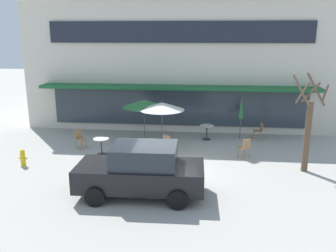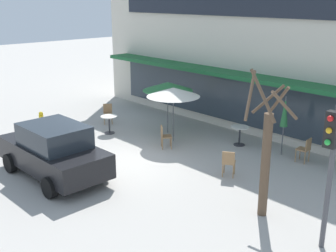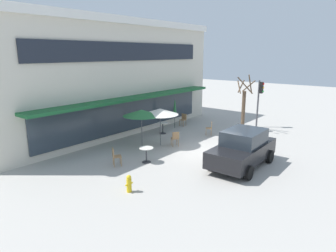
{
  "view_description": "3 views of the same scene",
  "coord_description": "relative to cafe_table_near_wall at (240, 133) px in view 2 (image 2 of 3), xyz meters",
  "views": [
    {
      "loc": [
        1.39,
        -13.0,
        5.27
      ],
      "look_at": [
        -0.19,
        2.52,
        1.22
      ],
      "focal_mm": 38.0,
      "sensor_mm": 36.0,
      "label": 1
    },
    {
      "loc": [
        11.09,
        -8.01,
        5.58
      ],
      "look_at": [
        -0.06,
        2.34,
        0.89
      ],
      "focal_mm": 45.0,
      "sensor_mm": 36.0,
      "label": 2
    },
    {
      "loc": [
        -13.36,
        -7.84,
        5.29
      ],
      "look_at": [
        -0.59,
        2.43,
        1.27
      ],
      "focal_mm": 32.0,
      "sensor_mm": 36.0,
      "label": 3
    }
  ],
  "objects": [
    {
      "name": "patio_umbrella_green_folded",
      "position": [
        -3.05,
        -0.99,
        1.51
      ],
      "size": [
        2.1,
        2.1,
        2.2
      ],
      "color": "#4C4C51",
      "rests_on": "ground"
    },
    {
      "name": "traffic_light_pole",
      "position": [
        5.67,
        -4.28,
        1.78
      ],
      "size": [
        0.26,
        0.44,
        3.4
      ],
      "color": "#47474C",
      "rests_on": "ground"
    },
    {
      "name": "ground_plane",
      "position": [
        -1.58,
        -4.62,
        -0.52
      ],
      "size": [
        80.0,
        80.0,
        0.0
      ],
      "primitive_type": "plane",
      "color": "#ADA8A0"
    },
    {
      "name": "cafe_chair_2",
      "position": [
        1.64,
        -2.68,
        0.01
      ],
      "size": [
        0.55,
        0.55,
        0.89
      ],
      "color": "#9E754C",
      "rests_on": "ground"
    },
    {
      "name": "street_tree",
      "position": [
        3.83,
        -3.95,
        1.23
      ],
      "size": [
        1.29,
        1.29,
        3.94
      ],
      "color": "brown",
      "rests_on": "ground"
    },
    {
      "name": "parked_sedan",
      "position": [
        -2.19,
        -6.75,
        0.36
      ],
      "size": [
        4.24,
        2.09,
        1.76
      ],
      "color": "black",
      "rests_on": "ground"
    },
    {
      "name": "fire_hydrant",
      "position": [
        -7.51,
        -4.54,
        -0.16
      ],
      "size": [
        0.36,
        0.2,
        0.71
      ],
      "color": "gold",
      "rests_on": "ground"
    },
    {
      "name": "patio_umbrella_corner_open",
      "position": [
        -2.11,
        -1.57,
        1.51
      ],
      "size": [
        2.1,
        2.1,
        2.2
      ],
      "color": "#4C4C51",
      "rests_on": "ground"
    },
    {
      "name": "cafe_chair_1",
      "position": [
        -5.98,
        -2.03,
        0.01
      ],
      "size": [
        0.55,
        0.55,
        0.89
      ],
      "color": "#9E754C",
      "rests_on": "ground"
    },
    {
      "name": "building_facade",
      "position": [
        -1.58,
        5.34,
        3.21
      ],
      "size": [
        17.21,
        9.1,
        7.45
      ],
      "color": "beige",
      "rests_on": "ground"
    },
    {
      "name": "cafe_table_streetside",
      "position": [
        -4.7,
        -2.86,
        0.0
      ],
      "size": [
        0.7,
        0.7,
        0.76
      ],
      "color": "#333338",
      "rests_on": "ground"
    },
    {
      "name": "cafe_chair_3",
      "position": [
        -1.74,
        -2.39,
        0.01
      ],
      "size": [
        0.56,
        0.56,
        0.89
      ],
      "color": "#9E754C",
      "rests_on": "ground"
    },
    {
      "name": "patio_umbrella_cream_folded",
      "position": [
        1.71,
        0.3,
        1.11
      ],
      "size": [
        0.28,
        0.28,
        2.2
      ],
      "color": "#4C4C51",
      "rests_on": "ground"
    },
    {
      "name": "cafe_table_near_wall",
      "position": [
        0.0,
        0.0,
        0.0
      ],
      "size": [
        0.7,
        0.7,
        0.76
      ],
      "color": "#333338",
      "rests_on": "ground"
    },
    {
      "name": "cafe_chair_0",
      "position": [
        2.67,
        0.23,
        0.01
      ],
      "size": [
        0.43,
        0.43,
        0.89
      ],
      "color": "#9E754C",
      "rests_on": "ground"
    }
  ]
}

